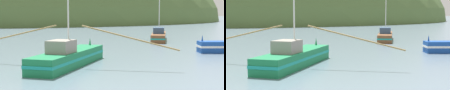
{
  "view_description": "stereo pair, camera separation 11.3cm",
  "coord_description": "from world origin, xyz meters",
  "views": [
    {
      "loc": [
        -6.43,
        0.37,
        4.31
      ],
      "look_at": [
        2.26,
        28.11,
        1.4
      ],
      "focal_mm": 52.95,
      "sensor_mm": 36.0,
      "label": 1
    },
    {
      "loc": [
        -6.32,
        0.34,
        4.31
      ],
      "look_at": [
        2.26,
        28.11,
        1.4
      ],
      "focal_mm": 52.95,
      "sensor_mm": 36.0,
      "label": 2
    }
  ],
  "objects": [
    {
      "name": "hill_far_right",
      "position": [
        26.76,
        256.98,
        0.0
      ],
      "size": [
        137.64,
        110.11,
        53.9
      ],
      "primitive_type": "ellipsoid",
      "color": "#516B38",
      "rests_on": "ground"
    },
    {
      "name": "hill_far_center",
      "position": [
        20.48,
        230.14,
        0.0
      ],
      "size": [
        192.94,
        154.36,
        87.67
      ],
      "primitive_type": "ellipsoid",
      "color": "#516B38",
      "rests_on": "ground"
    },
    {
      "name": "hill_mid_left",
      "position": [
        -1.3,
        173.66,
        0.0
      ],
      "size": [
        205.08,
        164.06,
        85.63
      ],
      "primitive_type": "ellipsoid",
      "color": "#516B38",
      "rests_on": "ground"
    },
    {
      "name": "fishing_boat_green",
      "position": [
        -1.93,
        26.29,
        0.74
      ],
      "size": [
        14.56,
        10.01,
        5.81
      ],
      "rotation": [
        0.0,
        0.0,
        0.98
      ],
      "color": "#197A47",
      "rests_on": "ground"
    },
    {
      "name": "fishing_boat_brown",
      "position": [
        15.32,
        45.97,
        0.7
      ],
      "size": [
        6.71,
        10.65,
        6.85
      ],
      "rotation": [
        0.0,
        0.0,
        1.1
      ],
      "color": "brown",
      "rests_on": "ground"
    }
  ]
}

